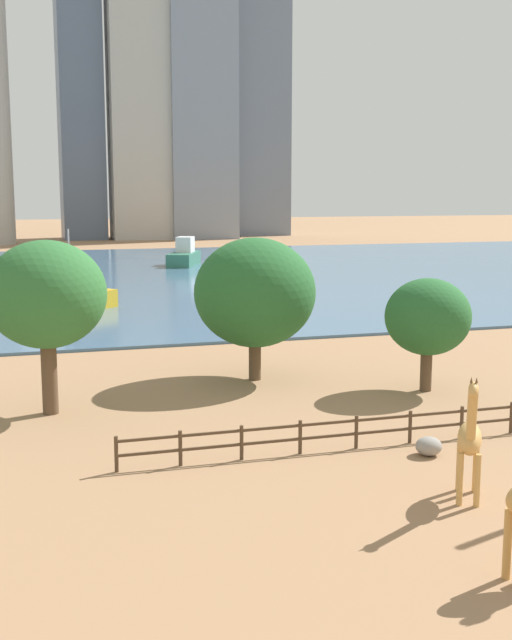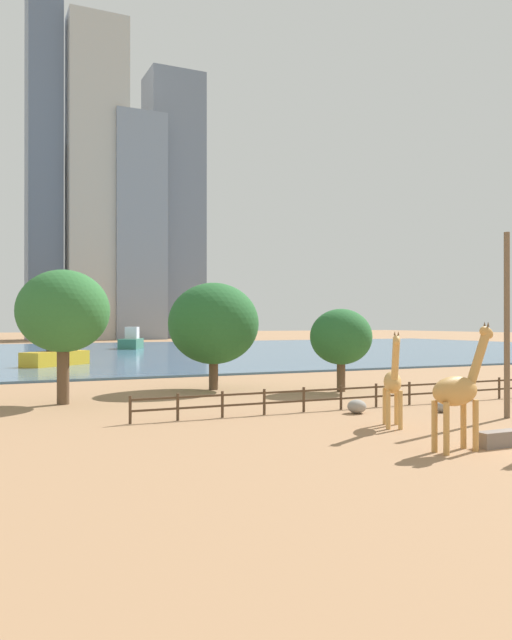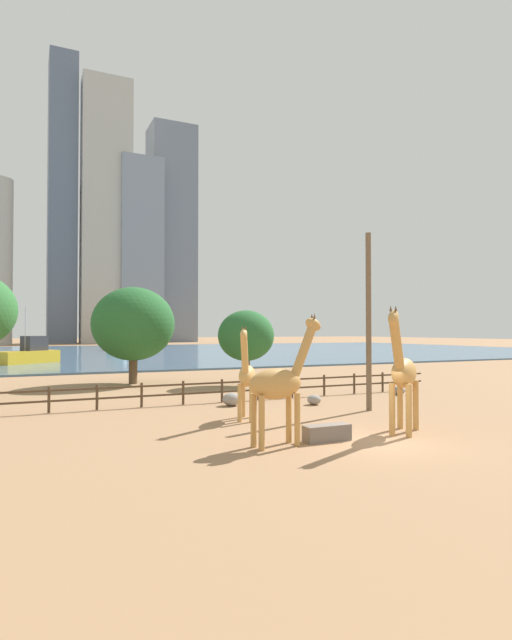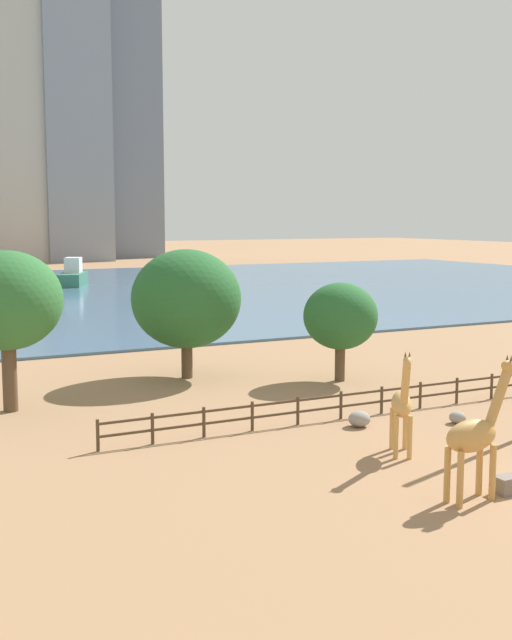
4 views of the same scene
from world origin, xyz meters
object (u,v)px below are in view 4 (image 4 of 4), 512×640
giraffe_tall (402,405)px  boat_tug (73,276)px  tree_left_large (341,317)px  giraffe_companion (475,435)px  tree_right_tall (186,299)px  boulder_by_pole (458,417)px  boulder_small (359,419)px  tree_center_broad (7,301)px

giraffe_tall → boat_tug: bearing=-155.4°
tree_left_large → giraffe_companion: bearing=-109.9°
tree_right_tall → giraffe_tall: bearing=-84.4°
boat_tug → boulder_by_pole: bearing=21.2°
boulder_small → tree_center_broad: size_ratio=0.13×
giraffe_tall → boat_tug: 82.14m
tree_center_broad → boat_tug: bearing=73.5°
boulder_by_pole → boulder_small: (-4.26, 1.52, 0.08)m
boulder_small → tree_center_broad: bearing=143.1°
giraffe_tall → tree_left_large: 14.40m
giraffe_companion → tree_center_broad: tree_center_broad is taller
boulder_by_pole → tree_center_broad: size_ratio=0.10×
tree_left_large → tree_center_broad: size_ratio=0.73×
giraffe_companion → boat_tug: giraffe_companion is taller
boulder_by_pole → tree_right_tall: (-6.97, 15.09, 4.30)m
giraffe_companion → tree_left_large: bearing=66.5°
tree_center_broad → tree_right_tall: (10.53, 3.62, -0.70)m
tree_left_large → tree_right_tall: 8.81m
giraffe_tall → giraffe_companion: (-0.97, -5.16, 0.20)m
tree_left_large → tree_right_tall: (-7.40, 4.70, 0.90)m
boulder_by_pole → tree_center_broad: bearing=146.8°
boulder_small → tree_left_large: size_ratio=0.18×
tree_center_broad → tree_right_tall: bearing=19.0°
giraffe_companion → tree_left_large: (6.63, 18.30, 1.47)m
tree_center_broad → boat_tug: tree_center_broad is taller
tree_center_broad → tree_right_tall: tree_center_broad is taller
giraffe_tall → boulder_by_pole: bearing=147.7°
giraffe_tall → tree_right_tall: 18.11m
boulder_by_pole → tree_left_large: 10.94m
tree_right_tall → boulder_by_pole: bearing=-65.2°
giraffe_tall → boulder_small: (0.96, 4.27, -1.65)m
boulder_small → giraffe_tall: bearing=-102.7°
giraffe_tall → boat_tug: size_ratio=0.49×
boulder_small → boat_tug: (6.72, 77.51, 1.09)m
boulder_small → boat_tug: bearing=85.0°
boulder_small → boulder_by_pole: bearing=-19.6°
tree_left_large → boat_tug: (2.03, 68.64, -2.23)m
giraffe_tall → boulder_small: size_ratio=4.33×
tree_left_large → tree_center_broad: bearing=176.6°
tree_center_broad → boulder_small: bearing=-36.9°
boulder_by_pole → tree_left_large: (0.43, 10.39, 3.40)m
boulder_by_pole → tree_left_large: tree_left_large is taller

